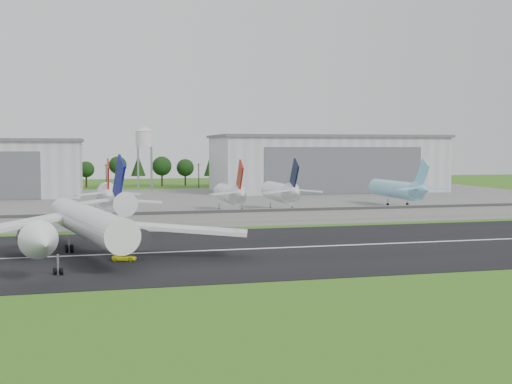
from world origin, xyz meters
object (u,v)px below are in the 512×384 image
object	(u,v)px
parked_jet_red_a	(108,195)
parked_jet_navy	(283,192)
parked_jet_red_b	(231,194)
parked_jet_skyblue	(400,189)
ground_vehicle	(124,257)
main_airliner	(88,229)

from	to	relation	value
parked_jet_red_a	parked_jet_navy	xyz separation A→B (m)	(51.78, -0.02, -0.17)
parked_jet_red_b	parked_jet_skyblue	bearing A→B (deg)	5.03
ground_vehicle	main_airliner	bearing A→B (deg)	56.17
parked_jet_skyblue	main_airliner	bearing A→B (deg)	-143.60
ground_vehicle	parked_jet_navy	size ratio (longest dim) A/B	0.14
ground_vehicle	parked_jet_red_a	world-z (taller)	parked_jet_red_a
parked_jet_skyblue	parked_jet_red_a	bearing A→B (deg)	-176.94
main_airliner	parked_jet_red_b	distance (m)	78.22
ground_vehicle	parked_jet_skyblue	world-z (taller)	parked_jet_skyblue
ground_vehicle	parked_jet_red_a	xyz separation A→B (m)	(-1.65, 73.85, 5.67)
ground_vehicle	parked_jet_skyblue	distance (m)	120.84
main_airliner	parked_jet_red_b	size ratio (longest dim) A/B	1.87
parked_jet_navy	parked_jet_skyblue	world-z (taller)	parked_jet_navy
main_airliner	parked_jet_navy	xyz separation A→B (m)	(56.33, 66.99, 1.30)
parked_jet_red_b	main_airliner	bearing A→B (deg)	-121.13
parked_jet_red_b	parked_jet_navy	xyz separation A→B (m)	(15.89, 0.04, 0.23)
parked_jet_skyblue	ground_vehicle	bearing A→B (deg)	-139.24
parked_jet_red_a	parked_jet_red_b	world-z (taller)	parked_jet_red_a
ground_vehicle	parked_jet_red_b	bearing A→B (deg)	-10.89
main_airliner	parked_jet_red_b	bearing A→B (deg)	-135.24
parked_jet_red_a	parked_jet_skyblue	bearing A→B (deg)	3.06
ground_vehicle	parked_jet_red_a	distance (m)	74.09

